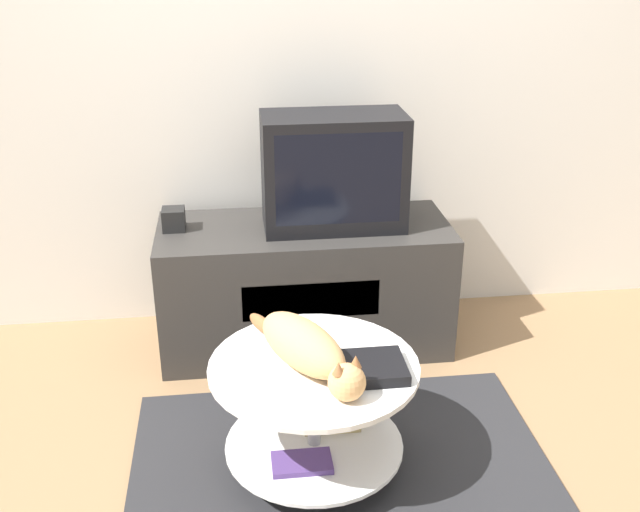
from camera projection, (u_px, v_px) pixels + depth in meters
name	position (u px, v px, depth m)	size (l,w,h in m)	color
ground_plane	(343.00, 480.00, 2.51)	(12.00, 12.00, 0.00)	#93704C
wall_back	(302.00, 30.00, 3.12)	(8.00, 0.05, 2.60)	silver
rug	(344.00, 478.00, 2.50)	(1.42, 1.08, 0.02)	#28282B
tv_stand	(305.00, 285.00, 3.23)	(1.22, 0.51, 0.55)	#33302D
tv	(334.00, 172.00, 3.03)	(0.58, 0.29, 0.47)	black
speaker	(174.00, 219.00, 3.06)	(0.09, 0.09, 0.09)	black
coffee_table	(315.00, 405.00, 2.44)	(0.67, 0.67, 0.41)	#B2B2B7
dvd_box	(369.00, 368.00, 2.32)	(0.22, 0.19, 0.04)	black
cat	(307.00, 348.00, 2.32)	(0.34, 0.55, 0.15)	tan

